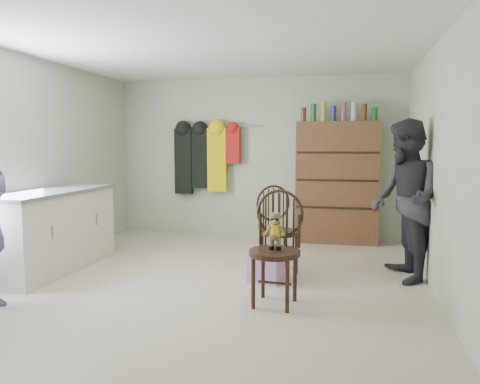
% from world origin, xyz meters
% --- Properties ---
extents(ground_plane, '(5.00, 5.00, 0.00)m').
position_xyz_m(ground_plane, '(0.00, 0.00, 0.00)').
color(ground_plane, beige).
rests_on(ground_plane, ground).
extents(room_walls, '(5.00, 5.00, 5.00)m').
position_xyz_m(room_walls, '(0.00, 0.53, 1.58)').
color(room_walls, beige).
rests_on(room_walls, ground).
extents(counter, '(0.64, 1.86, 0.94)m').
position_xyz_m(counter, '(-1.95, 0.00, 0.47)').
color(counter, silver).
rests_on(counter, ground).
extents(chair_front, '(0.51, 0.51, 1.05)m').
position_xyz_m(chair_front, '(0.77, -0.57, 0.58)').
color(chair_front, '#341D12').
rests_on(chair_front, ground).
extents(chair_far, '(0.61, 0.61, 1.00)m').
position_xyz_m(chair_far, '(0.61, 0.55, 0.53)').
color(chair_far, '#341D12').
rests_on(chair_far, ground).
extents(striped_bag, '(0.39, 0.33, 0.36)m').
position_xyz_m(striped_bag, '(0.57, 0.07, 0.18)').
color(striped_bag, pink).
rests_on(striped_bag, ground).
extents(person_right, '(0.79, 0.94, 1.74)m').
position_xyz_m(person_right, '(2.00, 0.48, 0.87)').
color(person_right, '#2D2B33').
rests_on(person_right, ground).
extents(dresser, '(1.20, 0.39, 2.08)m').
position_xyz_m(dresser, '(1.25, 2.30, 0.92)').
color(dresser, brown).
rests_on(dresser, ground).
extents(coat_rack, '(1.42, 0.12, 1.09)m').
position_xyz_m(coat_rack, '(-0.83, 2.38, 1.25)').
color(coat_rack, '#99999E').
rests_on(coat_rack, ground).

